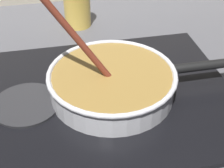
# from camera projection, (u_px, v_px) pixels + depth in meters

# --- Properties ---
(hob_plate) EXTENTS (0.56, 0.48, 0.01)m
(hob_plate) POSITION_uv_depth(u_px,v_px,m) (112.00, 96.00, 0.78)
(hob_plate) COLOR black
(hob_plate) RESTS_ON ground
(burner_ring) EXTENTS (0.17, 0.17, 0.01)m
(burner_ring) POSITION_uv_depth(u_px,v_px,m) (112.00, 92.00, 0.77)
(burner_ring) COLOR #592D0C
(burner_ring) RESTS_ON hob_plate
(spare_burner) EXTENTS (0.15, 0.15, 0.01)m
(spare_burner) POSITION_uv_depth(u_px,v_px,m) (26.00, 104.00, 0.74)
(spare_burner) COLOR #262628
(spare_burner) RESTS_ON hob_plate
(cooking_pan) EXTENTS (0.44, 0.29, 0.26)m
(cooking_pan) POSITION_uv_depth(u_px,v_px,m) (113.00, 82.00, 0.76)
(cooking_pan) COLOR silver
(cooking_pan) RESTS_ON hob_plate
(condiment_jar) EXTENTS (0.09, 0.09, 0.12)m
(condiment_jar) POSITION_uv_depth(u_px,v_px,m) (76.00, 8.00, 1.04)
(condiment_jar) COLOR gold
(condiment_jar) RESTS_ON ground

